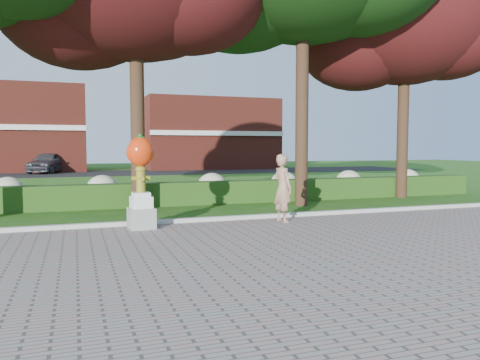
{
  "coord_description": "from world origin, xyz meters",
  "views": [
    {
      "loc": [
        -3.89,
        -9.02,
        2.04
      ],
      "look_at": [
        -0.35,
        1.0,
        1.28
      ],
      "focal_mm": 35.0,
      "sensor_mm": 36.0,
      "label": 1
    }
  ],
  "objects": [
    {
      "name": "ground",
      "position": [
        0.0,
        0.0,
        0.0
      ],
      "size": [
        100.0,
        100.0,
        0.0
      ],
      "primitive_type": "plane",
      "color": "#235515",
      "rests_on": "ground"
    },
    {
      "name": "walkway",
      "position": [
        0.0,
        -4.0,
        0.02
      ],
      "size": [
        40.0,
        14.0,
        0.04
      ],
      "primitive_type": "cube",
      "color": "gray",
      "rests_on": "ground"
    },
    {
      "name": "curb",
      "position": [
        0.0,
        3.0,
        0.07
      ],
      "size": [
        40.0,
        0.18,
        0.15
      ],
      "primitive_type": "cube",
      "color": "#ADADA5",
      "rests_on": "ground"
    },
    {
      "name": "lawn_hedge",
      "position": [
        0.0,
        7.0,
        0.4
      ],
      "size": [
        24.0,
        0.7,
        0.8
      ],
      "primitive_type": "cube",
      "color": "#1F4112",
      "rests_on": "ground"
    },
    {
      "name": "hydrangea_row",
      "position": [
        0.57,
        8.0,
        0.55
      ],
      "size": [
        20.1,
        1.1,
        0.99
      ],
      "color": "#B9BC8F",
      "rests_on": "ground"
    },
    {
      "name": "street",
      "position": [
        0.0,
        28.0,
        0.01
      ],
      "size": [
        50.0,
        8.0,
        0.02
      ],
      "primitive_type": "cube",
      "color": "black",
      "rests_on": "ground"
    },
    {
      "name": "building_right",
      "position": [
        8.0,
        34.0,
        3.2
      ],
      "size": [
        12.0,
        8.0,
        6.4
      ],
      "primitive_type": "cube",
      "color": "maroon",
      "rests_on": "ground"
    },
    {
      "name": "tree_far_right",
      "position": [
        8.4,
        6.58,
        6.97
      ],
      "size": [
        7.88,
        6.72,
        10.21
      ],
      "color": "black",
      "rests_on": "ground"
    },
    {
      "name": "hydrant_sculpture",
      "position": [
        -2.38,
        2.5,
        1.26
      ],
      "size": [
        0.67,
        0.65,
        2.31
      ],
      "rotation": [
        0.0,
        0.0,
        0.04
      ],
      "color": "gray",
      "rests_on": "walkway"
    },
    {
      "name": "woman",
      "position": [
        1.3,
        2.26,
        0.94
      ],
      "size": [
        0.55,
        0.73,
        1.8
      ],
      "primitive_type": "imported",
      "rotation": [
        0.0,
        0.0,
        1.76
      ],
      "color": "#9F755B",
      "rests_on": "walkway"
    },
    {
      "name": "parked_car",
      "position": [
        -5.85,
        29.79,
        0.83
      ],
      "size": [
        3.31,
        5.11,
        1.62
      ],
      "primitive_type": "imported",
      "rotation": [
        0.0,
        0.0,
        -0.32
      ],
      "color": "#3C3D43",
      "rests_on": "street"
    }
  ]
}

